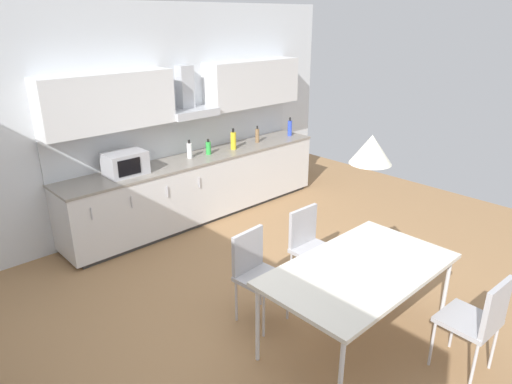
% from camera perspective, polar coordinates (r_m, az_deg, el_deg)
% --- Properties ---
extents(ground_plane, '(8.84, 7.69, 0.02)m').
position_cam_1_polar(ground_plane, '(4.63, 1.35, -14.50)').
color(ground_plane, '#9E754C').
extents(wall_back, '(7.07, 0.10, 2.86)m').
position_cam_1_polar(wall_back, '(6.04, -16.34, 8.30)').
color(wall_back, silver).
rests_on(wall_back, ground_plane).
extents(kitchen_counter, '(3.94, 0.66, 0.89)m').
position_cam_1_polar(kitchen_counter, '(6.45, -6.99, 0.69)').
color(kitchen_counter, '#333333').
rests_on(kitchen_counter, ground_plane).
extents(backsplash_tile, '(3.92, 0.02, 0.51)m').
position_cam_1_polar(backsplash_tile, '(6.49, -8.88, 7.12)').
color(backsplash_tile, silver).
rests_on(backsplash_tile, kitchen_counter).
extents(upper_wall_cabinets, '(3.92, 0.40, 0.66)m').
position_cam_1_polar(upper_wall_cabinets, '(6.25, -8.36, 12.26)').
color(upper_wall_cabinets, silver).
extents(microwave, '(0.48, 0.35, 0.28)m').
position_cam_1_polar(microwave, '(5.73, -16.02, 3.47)').
color(microwave, '#ADADB2').
rests_on(microwave, kitchen_counter).
extents(bottle_white, '(0.07, 0.07, 0.25)m').
position_cam_1_polar(bottle_white, '(6.24, -8.31, 5.19)').
color(bottle_white, white).
rests_on(bottle_white, kitchen_counter).
extents(bottle_blue, '(0.07, 0.07, 0.29)m').
position_cam_1_polar(bottle_blue, '(7.38, 4.25, 7.99)').
color(bottle_blue, blue).
rests_on(bottle_blue, kitchen_counter).
extents(bottle_yellow, '(0.08, 0.08, 0.30)m').
position_cam_1_polar(bottle_yellow, '(6.60, -2.85, 6.47)').
color(bottle_yellow, yellow).
rests_on(bottle_yellow, kitchen_counter).
extents(bottle_green, '(0.07, 0.07, 0.22)m').
position_cam_1_polar(bottle_green, '(6.38, -5.97, 5.51)').
color(bottle_green, green).
rests_on(bottle_green, kitchen_counter).
extents(bottle_brown, '(0.06, 0.06, 0.25)m').
position_cam_1_polar(bottle_brown, '(6.97, 0.16, 7.10)').
color(bottle_brown, brown).
rests_on(bottle_brown, kitchen_counter).
extents(dining_table, '(1.67, 0.95, 0.75)m').
position_cam_1_polar(dining_table, '(3.93, 12.84, -9.69)').
color(dining_table, silver).
rests_on(dining_table, ground_plane).
extents(chair_far_left, '(0.43, 0.43, 0.87)m').
position_cam_1_polar(chair_far_left, '(4.24, -0.04, -9.42)').
color(chair_far_left, '#B2B2B7').
rests_on(chair_far_left, ground_plane).
extents(chair_near_right, '(0.42, 0.42, 0.87)m').
position_cam_1_polar(chair_near_right, '(4.01, 26.18, -13.83)').
color(chair_near_right, '#B2B2B7').
rests_on(chair_near_right, ground_plane).
extents(chair_far_right, '(0.40, 0.40, 0.87)m').
position_cam_1_polar(chair_far_right, '(4.72, 6.72, -6.15)').
color(chair_far_right, '#B2B2B7').
rests_on(chair_far_right, ground_plane).
extents(pendant_lamp, '(0.32, 0.32, 0.22)m').
position_cam_1_polar(pendant_lamp, '(3.52, 14.22, 5.19)').
color(pendant_lamp, silver).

